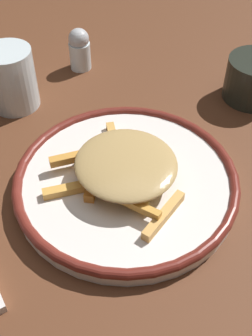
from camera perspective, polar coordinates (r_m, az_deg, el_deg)
ground_plane at (r=0.59m, az=0.00°, el=-2.68°), size 2.60×2.60×0.00m
plate at (r=0.58m, az=0.00°, el=-1.77°), size 0.30×0.30×0.03m
fries_heap at (r=0.56m, az=-0.18°, el=0.34°), size 0.18×0.20×0.04m
water_glass at (r=0.72m, az=-14.90°, el=11.34°), size 0.08×0.08×0.10m
salt_shaker at (r=0.80m, az=-6.15°, el=15.36°), size 0.04×0.04×0.08m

